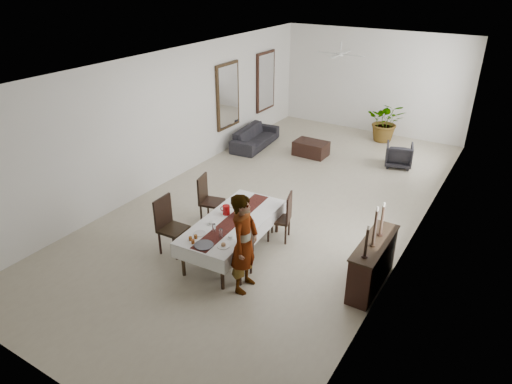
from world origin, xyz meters
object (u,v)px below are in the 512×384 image
sofa (255,137)px  dining_table_top (233,222)px  red_pitcher (226,210)px  woman (244,243)px  sideboard_body (372,264)px

sofa → dining_table_top: bearing=-158.0°
red_pitcher → woman: 1.35m
sideboard_body → sofa: bearing=138.1°
red_pitcher → sideboard_body: (2.79, 0.27, -0.37)m
sofa → red_pitcher: bearing=-159.6°
red_pitcher → sofa: size_ratio=0.09×
dining_table_top → woman: (0.76, -0.79, 0.22)m
woman → red_pitcher: bearing=40.2°
sideboard_body → dining_table_top: bearing=-171.2°
woman → dining_table_top: bearing=36.6°
woman → sofa: woman is taller
woman → sideboard_body: bearing=-64.0°
red_pitcher → woman: bearing=-42.4°
dining_table_top → woman: size_ratio=1.25×
red_pitcher → sideboard_body: bearing=5.6°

